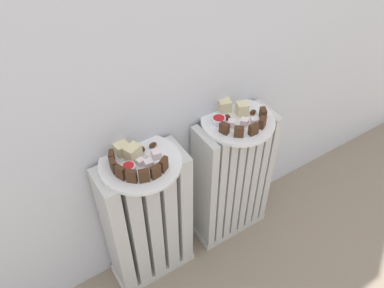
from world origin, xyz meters
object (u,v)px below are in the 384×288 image
at_px(radiator_right, 232,180).
at_px(fork, 150,161).
at_px(jam_bowl_left, 129,168).
at_px(jam_bowl_right, 219,120).
at_px(radiator_left, 148,222).
at_px(plate_right, 238,121).
at_px(plate_left, 140,163).

distance_m(radiator_right, fork, 0.45).
distance_m(jam_bowl_left, jam_bowl_right, 0.35).
height_order(radiator_left, plate_right, plate_right).
bearing_deg(radiator_left, fork, -32.30).
bearing_deg(plate_left, radiator_right, 0.00).
relative_size(jam_bowl_left, jam_bowl_right, 0.84).
bearing_deg(radiator_left, plate_left, -116.57).
bearing_deg(fork, plate_right, 2.57).
height_order(radiator_left, jam_bowl_right, jam_bowl_right).
xyz_separation_m(radiator_right, plate_left, (-0.36, 0.00, 0.29)).
distance_m(plate_right, jam_bowl_left, 0.41).
bearing_deg(jam_bowl_left, radiator_right, 2.77).
distance_m(radiator_left, radiator_right, 0.36).
xyz_separation_m(jam_bowl_right, fork, (-0.28, -0.04, -0.01)).
height_order(radiator_left, plate_left, plate_left).
xyz_separation_m(plate_left, plate_right, (0.36, 0.00, 0.00)).
height_order(plate_right, fork, fork).
bearing_deg(jam_bowl_left, radiator_left, 23.83).
distance_m(radiator_left, jam_bowl_left, 0.32).
relative_size(plate_right, fork, 2.58).
relative_size(radiator_left, plate_left, 2.26).
relative_size(jam_bowl_left, fork, 0.40).
distance_m(plate_right, fork, 0.34).
xyz_separation_m(plate_left, jam_bowl_right, (0.30, 0.02, 0.02)).
height_order(radiator_left, radiator_right, same).
bearing_deg(plate_right, radiator_right, 0.00).
xyz_separation_m(jam_bowl_left, jam_bowl_right, (0.34, 0.04, -0.00)).
bearing_deg(jam_bowl_right, fork, -172.35).
xyz_separation_m(plate_right, fork, (-0.34, -0.02, 0.01)).
xyz_separation_m(plate_left, fork, (0.02, -0.02, 0.01)).
bearing_deg(plate_left, fork, -32.30).
bearing_deg(jam_bowl_right, plate_right, -18.84).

